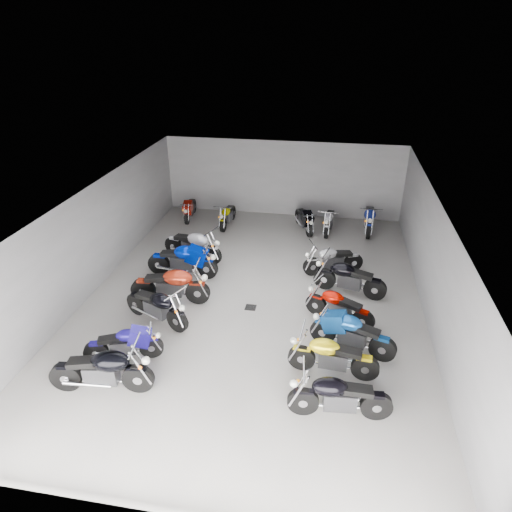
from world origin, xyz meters
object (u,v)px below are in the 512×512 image
(drain_grate, at_px, (251,307))
(motorcycle_left_f, at_px, (193,245))
(motorcycle_left_b, at_px, (124,344))
(motorcycle_right_d, at_px, (339,307))
(motorcycle_back_a, at_px, (190,208))
(motorcycle_right_c, at_px, (351,333))
(motorcycle_back_d, at_px, (304,219))
(motorcycle_left_a, at_px, (102,371))
(motorcycle_right_e, at_px, (349,278))
(motorcycle_left_d, at_px, (171,285))
(motorcycle_right_f, at_px, (333,260))
(motorcycle_left_c, at_px, (157,306))
(motorcycle_back_b, at_px, (227,215))
(motorcycle_back_f, at_px, (369,218))
(motorcycle_right_b, at_px, (332,356))
(motorcycle_left_e, at_px, (183,261))
(motorcycle_right_a, at_px, (339,397))
(motorcycle_back_e, at_px, (329,220))

(drain_grate, distance_m, motorcycle_left_f, 3.73)
(motorcycle_left_b, bearing_deg, motorcycle_left_f, 161.08)
(motorcycle_left_f, xyz_separation_m, motorcycle_right_d, (5.07, -2.94, -0.06))
(motorcycle_back_a, bearing_deg, motorcycle_right_c, 124.72)
(motorcycle_left_f, xyz_separation_m, motorcycle_back_d, (3.63, 3.26, -0.08))
(motorcycle_left_a, height_order, motorcycle_back_a, motorcycle_left_a)
(motorcycle_right_e, bearing_deg, drain_grate, 128.54)
(motorcycle_left_d, relative_size, motorcycle_right_f, 1.21)
(motorcycle_left_c, bearing_deg, motorcycle_right_d, 123.55)
(motorcycle_back_b, bearing_deg, motorcycle_back_f, -172.36)
(motorcycle_left_c, xyz_separation_m, motorcycle_right_b, (4.82, -1.29, -0.01))
(motorcycle_left_d, bearing_deg, motorcycle_back_f, 131.98)
(drain_grate, bearing_deg, motorcycle_back_a, 120.95)
(motorcycle_left_e, bearing_deg, drain_grate, 60.34)
(motorcycle_left_c, height_order, motorcycle_right_b, motorcycle_left_c)
(motorcycle_left_d, relative_size, motorcycle_left_e, 1.01)
(motorcycle_left_a, bearing_deg, motorcycle_left_c, 167.05)
(motorcycle_left_f, height_order, motorcycle_back_d, motorcycle_left_f)
(motorcycle_right_b, xyz_separation_m, motorcycle_back_b, (-4.45, 8.30, -0.06))
(motorcycle_right_e, relative_size, motorcycle_right_f, 1.13)
(motorcycle_left_b, xyz_separation_m, motorcycle_left_d, (0.26, 2.71, 0.11))
(motorcycle_back_f, bearing_deg, motorcycle_right_e, 83.67)
(motorcycle_left_a, height_order, motorcycle_left_f, motorcycle_left_a)
(motorcycle_left_d, bearing_deg, motorcycle_left_a, -8.65)
(motorcycle_left_a, xyz_separation_m, motorcycle_back_d, (3.75, 9.83, -0.10))
(motorcycle_left_c, distance_m, motorcycle_right_b, 4.99)
(motorcycle_right_d, bearing_deg, motorcycle_back_a, 67.72)
(drain_grate, bearing_deg, motorcycle_back_b, 109.27)
(motorcycle_right_f, xyz_separation_m, motorcycle_back_f, (1.36, 3.75, 0.04))
(motorcycle_right_b, bearing_deg, motorcycle_right_d, 0.90)
(motorcycle_left_f, height_order, motorcycle_right_b, motorcycle_left_f)
(drain_grate, bearing_deg, motorcycle_back_f, 59.78)
(drain_grate, relative_size, motorcycle_left_a, 0.13)
(motorcycle_left_f, xyz_separation_m, motorcycle_right_a, (5.11, -6.44, -0.02))
(drain_grate, xyz_separation_m, motorcycle_left_a, (-2.66, -3.90, 0.57))
(motorcycle_right_e, xyz_separation_m, motorcycle_back_a, (-6.61, 5.03, -0.09))
(drain_grate, height_order, motorcycle_back_a, motorcycle_back_a)
(motorcycle_back_a, distance_m, motorcycle_back_f, 7.45)
(motorcycle_back_e, bearing_deg, motorcycle_left_b, 66.86)
(motorcycle_left_a, relative_size, motorcycle_left_b, 1.26)
(motorcycle_right_a, bearing_deg, motorcycle_left_d, 48.33)
(motorcycle_left_b, relative_size, motorcycle_left_d, 0.78)
(motorcycle_right_e, bearing_deg, motorcycle_right_a, -168.92)
(motorcycle_right_c, bearing_deg, motorcycle_left_e, 78.05)
(motorcycle_left_f, bearing_deg, motorcycle_right_e, 92.75)
(motorcycle_left_f, bearing_deg, motorcycle_back_a, -143.76)
(motorcycle_left_a, height_order, motorcycle_left_b, motorcycle_left_a)
(motorcycle_left_d, xyz_separation_m, motorcycle_back_a, (-1.41, 6.42, -0.12))
(motorcycle_left_d, distance_m, motorcycle_back_f, 8.78)
(drain_grate, height_order, motorcycle_left_a, motorcycle_left_a)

